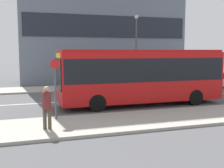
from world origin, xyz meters
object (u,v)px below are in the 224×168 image
city_bus (141,73)px  bus_stop_sign (55,84)px  pedestrian_near_stop (47,105)px  street_lamp (136,43)px  parked_car_0 (220,80)px

city_bus → bus_stop_sign: (-5.53, -2.67, -0.16)m
pedestrian_near_stop → bus_stop_sign: (0.55, 1.65, 0.65)m
pedestrian_near_stop → street_lamp: 15.63m
parked_car_0 → city_bus: bearing=-151.1°
bus_stop_sign → parked_car_0: bearing=27.8°
bus_stop_sign → street_lamp: street_lamp is taller
bus_stop_sign → pedestrian_near_stop: bearing=-108.3°
pedestrian_near_stop → street_lamp: bearing=73.1°
bus_stop_sign → city_bus: bearing=25.8°
city_bus → bus_stop_sign: 6.15m
street_lamp → city_bus: bearing=-110.6°
pedestrian_near_stop → bus_stop_sign: 1.86m
parked_car_0 → bus_stop_sign: bus_stop_sign is taller
parked_car_0 → bus_stop_sign: bearing=-152.2°
street_lamp → parked_car_0: bearing=-16.1°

